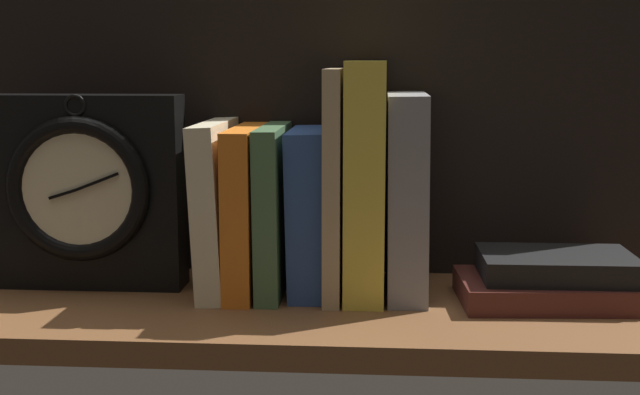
% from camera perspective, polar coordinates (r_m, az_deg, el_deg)
% --- Properties ---
extents(ground_plane, '(0.81, 0.28, 0.03)m').
position_cam_1_polar(ground_plane, '(0.88, -0.95, -7.84)').
color(ground_plane, brown).
extents(back_panel, '(0.81, 0.01, 0.35)m').
position_cam_1_polar(back_panel, '(0.97, -0.29, 4.97)').
color(back_panel, black).
rests_on(back_panel, ground_plane).
extents(book_cream_twain, '(0.03, 0.16, 0.18)m').
position_cam_1_polar(book_cream_twain, '(0.91, -6.96, -0.59)').
color(book_cream_twain, beige).
rests_on(book_cream_twain, ground_plane).
extents(book_orange_pandolfini, '(0.03, 0.16, 0.18)m').
position_cam_1_polar(book_orange_pandolfini, '(0.91, -5.02, -0.78)').
color(book_orange_pandolfini, orange).
rests_on(book_orange_pandolfini, ground_plane).
extents(book_green_romantic, '(0.03, 0.16, 0.18)m').
position_cam_1_polar(book_green_romantic, '(0.90, -3.15, -0.76)').
color(book_green_romantic, '#476B44').
rests_on(book_green_romantic, ground_plane).
extents(book_blue_modern, '(0.04, 0.13, 0.18)m').
position_cam_1_polar(book_blue_modern, '(0.90, -0.96, -0.90)').
color(book_blue_modern, '#2D4C8E').
rests_on(book_blue_modern, ground_plane).
extents(book_tan_shortstories, '(0.02, 0.16, 0.24)m').
position_cam_1_polar(book_tan_shortstories, '(0.89, 1.04, 1.10)').
color(book_tan_shortstories, tan).
rests_on(book_tan_shortstories, ground_plane).
extents(book_yellow_seinlanguage, '(0.04, 0.15, 0.25)m').
position_cam_1_polar(book_yellow_seinlanguage, '(0.89, 3.11, 1.32)').
color(book_yellow_seinlanguage, gold).
rests_on(book_yellow_seinlanguage, ground_plane).
extents(book_gray_chess, '(0.04, 0.14, 0.21)m').
position_cam_1_polar(book_gray_chess, '(0.89, 5.91, 0.22)').
color(book_gray_chess, gray).
rests_on(book_gray_chess, ground_plane).
extents(framed_clock, '(0.21, 0.06, 0.21)m').
position_cam_1_polar(framed_clock, '(0.94, -15.69, 0.42)').
color(framed_clock, black).
rests_on(framed_clock, ground_plane).
extents(book_stack_side, '(0.18, 0.12, 0.05)m').
position_cam_1_polar(book_stack_side, '(0.90, 15.41, -5.39)').
color(book_stack_side, '#471E19').
rests_on(book_stack_side, ground_plane).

